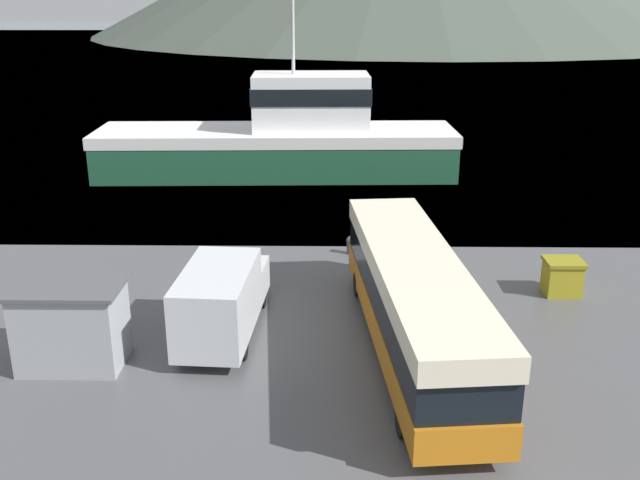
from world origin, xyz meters
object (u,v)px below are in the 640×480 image
(tour_bus, at_px, (414,299))
(delivery_van, at_px, (222,298))
(storage_bin, at_px, (562,276))
(dock_kiosk, at_px, (72,324))
(fishing_boat, at_px, (283,138))

(tour_bus, height_order, delivery_van, tour_bus)
(delivery_van, distance_m, storage_bin, 12.73)
(storage_bin, bearing_deg, tour_bus, -142.98)
(storage_bin, height_order, dock_kiosk, dock_kiosk)
(tour_bus, distance_m, dock_kiosk, 10.39)
(fishing_boat, bearing_deg, dock_kiosk, 166.63)
(delivery_van, relative_size, fishing_boat, 0.29)
(storage_bin, bearing_deg, fishing_boat, 122.25)
(tour_bus, height_order, fishing_boat, fishing_boat)
(delivery_van, bearing_deg, tour_bus, -6.05)
(dock_kiosk, bearing_deg, tour_bus, 5.29)
(fishing_boat, bearing_deg, delivery_van, 176.49)
(tour_bus, distance_m, delivery_van, 6.21)
(tour_bus, height_order, dock_kiosk, tour_bus)
(delivery_van, xyz_separation_m, storage_bin, (12.20, 3.56, -0.64))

